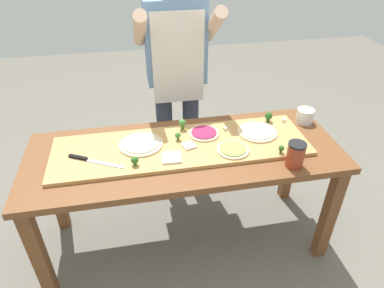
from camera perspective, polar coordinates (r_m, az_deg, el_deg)
ground_plane at (r=2.48m, az=-1.02°, el=-15.32°), size 8.00×8.00×0.00m
prep_table at (r=2.03m, az=-1.20°, el=-3.36°), size 1.80×0.69×0.75m
cutting_board at (r=1.98m, az=-1.71°, el=-0.39°), size 1.47×0.43×0.02m
chefs_knife at (r=1.93m, az=-16.92°, el=-2.52°), size 0.30×0.17×0.02m
pizza_whole_pesto_green at (r=1.94m, az=6.84°, el=-0.91°), size 0.18×0.18×0.02m
pizza_whole_cheese_artichoke at (r=1.99m, az=-8.54°, el=0.02°), size 0.25×0.25×0.02m
pizza_whole_beet_magenta at (r=2.07m, az=2.00°, el=1.84°), size 0.19×0.19×0.02m
pizza_whole_white_garlic at (r=2.12m, az=10.83°, el=2.03°), size 0.24×0.24×0.02m
pizza_slice_far_right at (r=1.95m, az=-0.49°, el=-0.30°), size 0.09×0.09×0.01m
pizza_slice_center at (r=1.86m, az=-3.42°, el=-2.27°), size 0.11×0.11×0.01m
broccoli_floret_center_right at (r=2.00m, az=-2.38°, el=1.42°), size 0.04×0.04×0.05m
broccoli_floret_front_right at (r=1.83m, az=-9.53°, el=-2.72°), size 0.04×0.04×0.05m
broccoli_floret_front_left at (r=1.95m, az=14.64°, el=-0.74°), size 0.03×0.03×0.05m
broccoli_floret_back_left at (r=2.23m, az=12.63°, el=4.52°), size 0.05×0.05×0.06m
broccoli_floret_front_mid at (r=2.09m, az=-1.62°, el=3.43°), size 0.05×0.05×0.07m
cheese_crumble_a at (r=2.27m, az=15.07°, el=3.89°), size 0.03×0.03×0.02m
cheese_crumble_b at (r=2.05m, az=17.25°, el=-0.11°), size 0.03×0.03×0.02m
cheese_crumble_c at (r=2.11m, az=5.54°, el=2.52°), size 0.02×0.02×0.02m
flour_cup at (r=2.33m, az=18.28°, el=4.36°), size 0.11×0.11×0.09m
sauce_jar at (r=1.89m, az=16.86°, el=-1.72°), size 0.10×0.10×0.14m
cook_center at (r=2.41m, az=-2.62°, el=12.60°), size 0.54×0.39×1.67m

